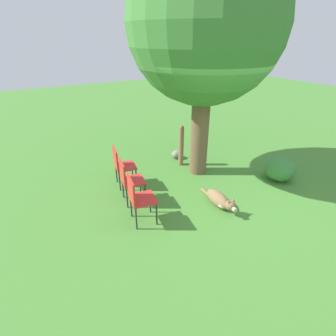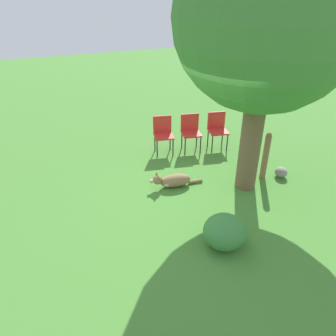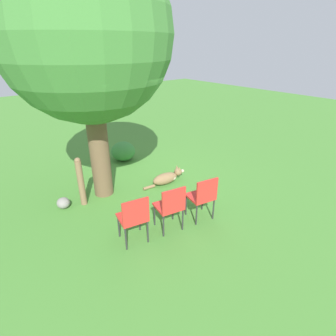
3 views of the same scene
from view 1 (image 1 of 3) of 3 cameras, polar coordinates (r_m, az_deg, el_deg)
name	(u,v)px [view 1 (image 1 of 3)]	position (r m, az deg, el deg)	size (l,w,h in m)	color
ground_plane	(218,188)	(5.82, 10.73, -4.25)	(30.00, 30.00, 0.00)	#478433
oak_tree	(206,24)	(5.72, 8.24, 28.54)	(3.09, 3.09, 4.72)	brown
dog	(220,200)	(5.17, 11.21, -6.84)	(0.33, 1.11, 0.37)	olive
fence_post	(181,145)	(6.53, 2.89, 4.96)	(0.13, 0.13, 1.05)	#846647
red_chair_0	(138,197)	(4.50, -6.50, -6.20)	(0.49, 0.51, 0.89)	red
red_chair_1	(129,178)	(5.07, -8.51, -2.25)	(0.49, 0.51, 0.89)	red
red_chair_2	(121,164)	(5.66, -10.10, 0.88)	(0.49, 0.51, 0.89)	red
garden_rock	(177,154)	(7.04, 1.90, 2.98)	(0.27, 0.25, 0.22)	gray
low_shrub	(280,169)	(6.44, 23.21, -0.17)	(0.67, 0.67, 0.54)	#3D843D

